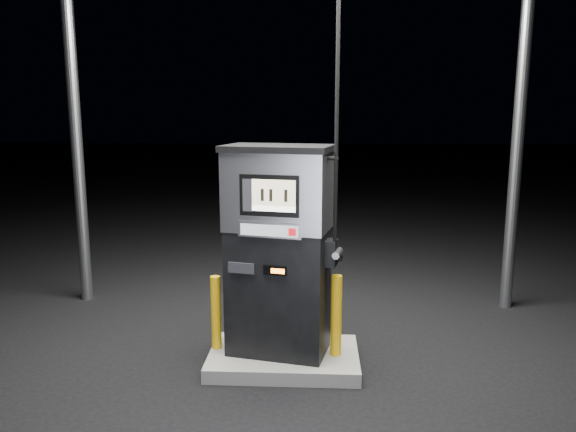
{
  "coord_description": "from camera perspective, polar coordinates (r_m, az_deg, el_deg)",
  "views": [
    {
      "loc": [
        0.35,
        -5.66,
        2.72
      ],
      "look_at": [
        0.05,
        0.0,
        1.64
      ],
      "focal_mm": 35.0,
      "sensor_mm": 36.0,
      "label": 1
    }
  ],
  "objects": [
    {
      "name": "bollard_left",
      "position": [
        6.22,
        -7.33,
        -9.69
      ],
      "size": [
        0.12,
        0.12,
        0.81
      ],
      "primitive_type": "cylinder",
      "rotation": [
        0.0,
        0.0,
        0.08
      ],
      "color": "yellow",
      "rests_on": "pump_island"
    },
    {
      "name": "bollard_right",
      "position": [
        6.02,
        4.92,
        -10.05
      ],
      "size": [
        0.13,
        0.13,
        0.87
      ],
      "primitive_type": "cylinder",
      "rotation": [
        0.0,
        0.0,
        -0.15
      ],
      "color": "yellow",
      "rests_on": "pump_island"
    },
    {
      "name": "ground",
      "position": [
        6.29,
        -0.43,
        -14.86
      ],
      "size": [
        80.0,
        80.0,
        0.0
      ],
      "primitive_type": "plane",
      "color": "black",
      "rests_on": "ground"
    },
    {
      "name": "fuel_dispenser",
      "position": [
        5.88,
        -0.96,
        -3.34
      ],
      "size": [
        1.28,
        0.87,
        4.6
      ],
      "rotation": [
        0.0,
        0.0,
        -0.21
      ],
      "color": "black",
      "rests_on": "pump_island"
    },
    {
      "name": "pump_island",
      "position": [
        6.26,
        -0.43,
        -14.24
      ],
      "size": [
        1.6,
        1.0,
        0.15
      ],
      "primitive_type": "cube",
      "color": "slate",
      "rests_on": "ground"
    }
  ]
}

